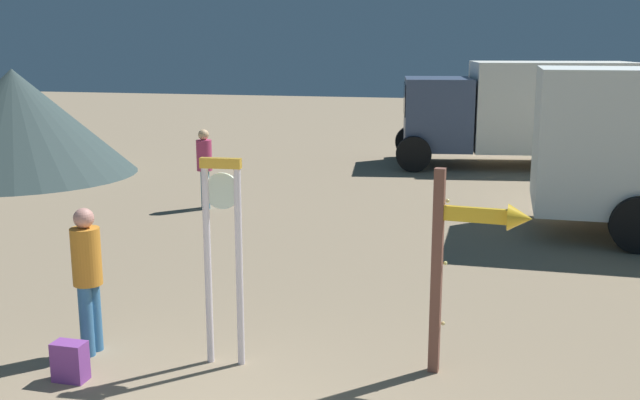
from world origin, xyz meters
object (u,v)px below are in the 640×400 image
(person_near_clock, at_px, (87,273))
(person_distant, at_px, (204,165))
(backpack, at_px, (71,362))
(box_truck_far, at_px, (521,109))
(dome_tent, at_px, (16,122))
(arrow_sign, at_px, (470,247))
(standing_clock, at_px, (223,242))

(person_near_clock, xyz_separation_m, person_distant, (-1.58, 6.75, 0.00))
(person_near_clock, distance_m, backpack, 0.94)
(person_near_clock, relative_size, person_distant, 1.00)
(box_truck_far, xyz_separation_m, dome_tent, (-12.04, -4.47, -0.21))
(backpack, bearing_deg, dome_tent, 128.25)
(arrow_sign, distance_m, box_truck_far, 13.24)
(person_near_clock, bearing_deg, backpack, -76.49)
(backpack, xyz_separation_m, person_distant, (-1.73, 7.37, 0.69))
(backpack, height_order, dome_tent, dome_tent)
(person_near_clock, xyz_separation_m, dome_tent, (-7.58, 9.17, 0.43))
(arrow_sign, xyz_separation_m, person_near_clock, (-3.83, -0.42, -0.44))
(arrow_sign, relative_size, box_truck_far, 0.32)
(person_near_clock, bearing_deg, dome_tent, 129.55)
(box_truck_far, bearing_deg, person_near_clock, -108.14)
(backpack, height_order, box_truck_far, box_truck_far)
(backpack, relative_size, person_distant, 0.25)
(person_distant, bearing_deg, dome_tent, 157.98)
(person_near_clock, xyz_separation_m, backpack, (0.15, -0.63, -0.68))
(standing_clock, distance_m, person_near_clock, 1.51)
(person_near_clock, bearing_deg, box_truck_far, 71.86)
(dome_tent, bearing_deg, box_truck_far, 20.34)
(dome_tent, bearing_deg, arrow_sign, -37.51)
(person_near_clock, xyz_separation_m, box_truck_far, (4.47, 13.64, 0.64))
(box_truck_far, bearing_deg, backpack, -106.84)
(arrow_sign, relative_size, backpack, 5.25)
(standing_clock, height_order, arrow_sign, standing_clock)
(arrow_sign, bearing_deg, dome_tent, 142.49)
(standing_clock, relative_size, backpack, 5.42)
(person_near_clock, distance_m, dome_tent, 11.91)
(standing_clock, bearing_deg, box_truck_far, 77.43)
(backpack, bearing_deg, arrow_sign, 15.80)
(person_distant, bearing_deg, backpack, -76.83)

